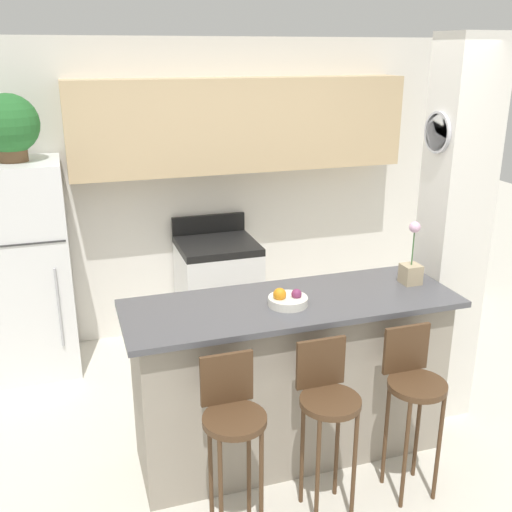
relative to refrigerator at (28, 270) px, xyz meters
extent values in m
plane|color=beige|center=(1.55, -1.64, -0.84)|extent=(14.00, 14.00, 0.00)
cube|color=white|center=(1.55, 0.38, 0.44)|extent=(5.60, 0.06, 2.55)
cube|color=tan|center=(1.78, 0.19, 1.02)|extent=(2.83, 0.32, 0.76)
cube|color=silver|center=(1.51, 0.21, 0.74)|extent=(0.77, 0.28, 0.12)
cube|color=white|center=(2.73, -1.49, 0.44)|extent=(0.36, 0.32, 2.55)
cylinder|color=silver|center=(2.53, -1.49, 1.13)|extent=(0.02, 0.25, 0.25)
cylinder|color=white|center=(2.53, -1.49, 1.13)|extent=(0.01, 0.22, 0.22)
cube|color=gray|center=(1.55, -1.64, -0.33)|extent=(1.88, 0.56, 1.01)
cube|color=#4C4C51|center=(1.55, -1.64, 0.19)|extent=(2.00, 0.68, 0.04)
cube|color=white|center=(0.00, 0.00, -0.27)|extent=(0.64, 0.63, 1.14)
cube|color=white|center=(0.00, 0.00, 0.57)|extent=(0.64, 0.63, 0.54)
cube|color=#333333|center=(0.00, -0.32, 0.30)|extent=(0.60, 0.01, 0.01)
cylinder|color=#B2B2B7|center=(0.20, -0.33, -0.21)|extent=(0.02, 0.02, 0.63)
cube|color=white|center=(1.51, 0.01, -0.41)|extent=(0.65, 0.63, 0.85)
cube|color=black|center=(1.51, 0.01, 0.04)|extent=(0.65, 0.63, 0.06)
cube|color=black|center=(1.51, 0.31, 0.15)|extent=(0.65, 0.04, 0.16)
cube|color=black|center=(1.51, -0.30, -0.37)|extent=(0.39, 0.01, 0.27)
cylinder|color=#4C331E|center=(1.02, -2.20, -0.14)|extent=(0.33, 0.33, 0.03)
cube|color=#4C331E|center=(1.02, -2.07, 0.02)|extent=(0.28, 0.02, 0.28)
cylinder|color=#4C331E|center=(0.92, -2.31, -0.50)|extent=(0.02, 0.02, 0.68)
cylinder|color=#4C331E|center=(1.13, -2.31, -0.50)|extent=(0.02, 0.02, 0.68)
cylinder|color=#4C331E|center=(0.92, -2.10, -0.50)|extent=(0.02, 0.02, 0.68)
cylinder|color=#4C331E|center=(1.13, -2.10, -0.50)|extent=(0.02, 0.02, 0.68)
cylinder|color=#4C331E|center=(1.55, -2.20, -0.14)|extent=(0.33, 0.33, 0.03)
cube|color=#4C331E|center=(1.55, -2.07, 0.02)|extent=(0.28, 0.02, 0.28)
cylinder|color=#4C331E|center=(1.44, -2.31, -0.50)|extent=(0.02, 0.02, 0.68)
cylinder|color=#4C331E|center=(1.65, -2.31, -0.50)|extent=(0.02, 0.02, 0.68)
cylinder|color=#4C331E|center=(1.44, -2.10, -0.50)|extent=(0.02, 0.02, 0.68)
cylinder|color=#4C331E|center=(1.65, -2.10, -0.50)|extent=(0.02, 0.02, 0.68)
cylinder|color=#4C331E|center=(2.07, -2.20, -0.14)|extent=(0.33, 0.33, 0.03)
cube|color=#4C331E|center=(2.07, -2.07, 0.02)|extent=(0.28, 0.02, 0.28)
cylinder|color=#4C331E|center=(1.96, -2.31, -0.50)|extent=(0.02, 0.02, 0.68)
cylinder|color=#4C331E|center=(2.17, -2.31, -0.50)|extent=(0.02, 0.02, 0.68)
cylinder|color=#4C331E|center=(1.96, -2.10, -0.50)|extent=(0.02, 0.02, 0.68)
cylinder|color=#4C331E|center=(2.17, -2.10, -0.50)|extent=(0.02, 0.02, 0.68)
cylinder|color=brown|center=(0.00, 0.00, 0.89)|extent=(0.21, 0.21, 0.11)
sphere|color=#286B2D|center=(0.00, 0.00, 1.11)|extent=(0.43, 0.43, 0.43)
cube|color=tan|center=(2.36, -1.60, 0.27)|extent=(0.11, 0.11, 0.12)
cylinder|color=#386633|center=(2.36, -1.60, 0.44)|extent=(0.01, 0.01, 0.23)
sphere|color=#E5B2D1|center=(2.36, -1.60, 0.58)|extent=(0.07, 0.07, 0.07)
cylinder|color=silver|center=(1.50, -1.69, 0.23)|extent=(0.23, 0.23, 0.05)
sphere|color=#7A2D56|center=(1.55, -1.70, 0.27)|extent=(0.06, 0.06, 0.06)
sphere|color=orange|center=(1.45, -1.69, 0.28)|extent=(0.08, 0.08, 0.08)
camera|label=1|loc=(0.34, -4.66, 1.61)|focal=42.00mm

